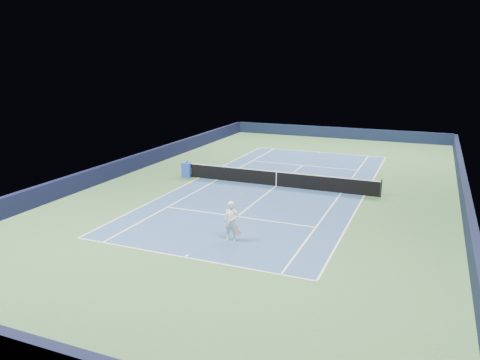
% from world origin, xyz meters
% --- Properties ---
extents(ground, '(40.00, 40.00, 0.00)m').
position_xyz_m(ground, '(0.00, 0.00, 0.00)').
color(ground, '#375E33').
rests_on(ground, ground).
extents(wall_far, '(22.00, 0.35, 1.10)m').
position_xyz_m(wall_far, '(0.00, 19.82, 0.55)').
color(wall_far, black).
rests_on(wall_far, ground).
extents(wall_near, '(22.00, 0.35, 1.10)m').
position_xyz_m(wall_near, '(0.00, -19.82, 0.55)').
color(wall_near, black).
rests_on(wall_near, ground).
extents(wall_right, '(0.35, 40.00, 1.10)m').
position_xyz_m(wall_right, '(10.82, 0.00, 0.55)').
color(wall_right, black).
rests_on(wall_right, ground).
extents(wall_left, '(0.35, 40.00, 1.10)m').
position_xyz_m(wall_left, '(-10.82, 0.00, 0.55)').
color(wall_left, black).
rests_on(wall_left, ground).
extents(court_surface, '(10.97, 23.77, 0.01)m').
position_xyz_m(court_surface, '(0.00, 0.00, 0.00)').
color(court_surface, navy).
rests_on(court_surface, ground).
extents(baseline_far, '(10.97, 0.08, 0.00)m').
position_xyz_m(baseline_far, '(0.00, 11.88, 0.01)').
color(baseline_far, white).
rests_on(baseline_far, ground).
extents(baseline_near, '(10.97, 0.08, 0.00)m').
position_xyz_m(baseline_near, '(0.00, -11.88, 0.01)').
color(baseline_near, white).
rests_on(baseline_near, ground).
extents(sideline_doubles_right, '(0.08, 23.77, 0.00)m').
position_xyz_m(sideline_doubles_right, '(5.49, 0.00, 0.01)').
color(sideline_doubles_right, white).
rests_on(sideline_doubles_right, ground).
extents(sideline_doubles_left, '(0.08, 23.77, 0.00)m').
position_xyz_m(sideline_doubles_left, '(-5.49, 0.00, 0.01)').
color(sideline_doubles_left, white).
rests_on(sideline_doubles_left, ground).
extents(sideline_singles_right, '(0.08, 23.77, 0.00)m').
position_xyz_m(sideline_singles_right, '(4.12, 0.00, 0.01)').
color(sideline_singles_right, white).
rests_on(sideline_singles_right, ground).
extents(sideline_singles_left, '(0.08, 23.77, 0.00)m').
position_xyz_m(sideline_singles_left, '(-4.12, 0.00, 0.01)').
color(sideline_singles_left, white).
rests_on(sideline_singles_left, ground).
extents(service_line_far, '(8.23, 0.08, 0.00)m').
position_xyz_m(service_line_far, '(0.00, 6.40, 0.01)').
color(service_line_far, white).
rests_on(service_line_far, ground).
extents(service_line_near, '(8.23, 0.08, 0.00)m').
position_xyz_m(service_line_near, '(0.00, -6.40, 0.01)').
color(service_line_near, white).
rests_on(service_line_near, ground).
extents(center_service_line, '(0.08, 12.80, 0.00)m').
position_xyz_m(center_service_line, '(0.00, 0.00, 0.01)').
color(center_service_line, white).
rests_on(center_service_line, ground).
extents(center_mark_far, '(0.08, 0.30, 0.00)m').
position_xyz_m(center_mark_far, '(0.00, 11.73, 0.01)').
color(center_mark_far, white).
rests_on(center_mark_far, ground).
extents(center_mark_near, '(0.08, 0.30, 0.00)m').
position_xyz_m(center_mark_near, '(0.00, -11.73, 0.01)').
color(center_mark_near, white).
rests_on(center_mark_near, ground).
extents(tennis_net, '(12.90, 0.10, 1.07)m').
position_xyz_m(tennis_net, '(0.00, 0.00, 0.50)').
color(tennis_net, black).
rests_on(tennis_net, ground).
extents(sponsor_cube, '(0.67, 0.62, 0.99)m').
position_xyz_m(sponsor_cube, '(-6.40, -0.07, 0.49)').
color(sponsor_cube, blue).
rests_on(sponsor_cube, ground).
extents(tennis_player, '(0.84, 1.31, 1.94)m').
position_xyz_m(tennis_player, '(1.04, -9.47, 0.90)').
color(tennis_player, white).
rests_on(tennis_player, ground).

